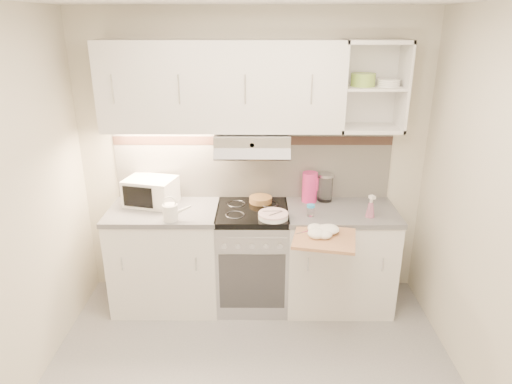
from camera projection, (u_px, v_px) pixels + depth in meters
room_shell at (251, 148)px, 2.88m from camera, size 3.04×2.84×2.52m
base_cabinet_left at (167, 259)px, 3.99m from camera, size 0.90×0.60×0.86m
worktop_left at (163, 211)px, 3.83m from camera, size 0.92×0.62×0.04m
base_cabinet_right at (338, 259)px, 3.99m from camera, size 0.90×0.60×0.86m
worktop_right at (342, 212)px, 3.83m from camera, size 0.92×0.62×0.04m
electric_range at (253, 257)px, 3.98m from camera, size 0.60×0.60×0.90m
microwave at (151, 191)px, 3.90m from camera, size 0.47×0.39×0.23m
watering_can at (171, 212)px, 3.60m from camera, size 0.24×0.12×0.20m
plate_stack at (273, 215)px, 3.65m from camera, size 0.24×0.24×0.05m
bread_loaf at (261, 200)px, 3.96m from camera, size 0.20×0.20×0.05m
pink_pitcher at (310, 187)px, 3.95m from camera, size 0.14×0.13×0.26m
glass_jar at (325, 187)px, 3.96m from camera, size 0.13×0.13×0.25m
spice_jar at (311, 210)px, 3.68m from camera, size 0.07×0.07×0.10m
spray_bottle at (371, 208)px, 3.65m from camera, size 0.08×0.08×0.20m
cutting_board at (324, 239)px, 3.37m from camera, size 0.52×0.49×0.02m
dish_towel at (326, 230)px, 3.40m from camera, size 0.34×0.31×0.07m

